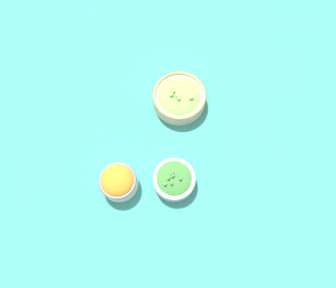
% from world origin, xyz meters
% --- Properties ---
extents(ground_plane, '(3.00, 3.00, 0.00)m').
position_xyz_m(ground_plane, '(0.00, 0.00, 0.00)').
color(ground_plane, '#337F75').
extents(bowl_lettuce, '(0.18, 0.18, 0.07)m').
position_xyz_m(bowl_lettuce, '(-0.16, -0.03, 0.03)').
color(bowl_lettuce, beige).
rests_on(bowl_lettuce, ground_plane).
extents(bowl_carrots, '(0.12, 0.12, 0.08)m').
position_xyz_m(bowl_carrots, '(0.18, -0.09, 0.04)').
color(bowl_carrots, silver).
rests_on(bowl_carrots, ground_plane).
extents(bowl_broccoli, '(0.13, 0.13, 0.06)m').
position_xyz_m(bowl_broccoli, '(0.10, 0.06, 0.03)').
color(bowl_broccoli, '#B2C1CC').
rests_on(bowl_broccoli, ground_plane).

